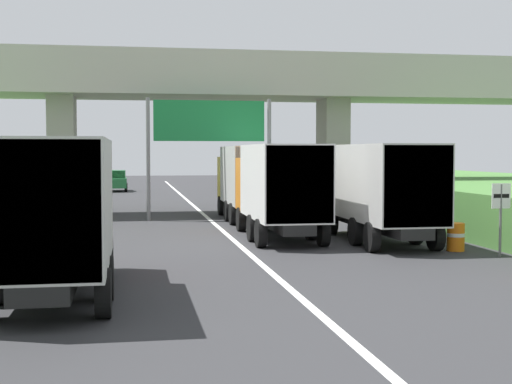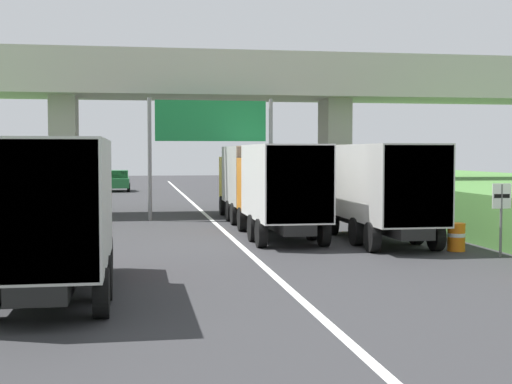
{
  "view_description": "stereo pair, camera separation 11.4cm",
  "coord_description": "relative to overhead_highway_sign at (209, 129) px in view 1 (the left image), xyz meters",
  "views": [
    {
      "loc": [
        -3.58,
        -0.46,
        3.16
      ],
      "look_at": [
        0.0,
        20.46,
        2.0
      ],
      "focal_mm": 50.84,
      "sensor_mm": 36.0,
      "label": 1
    },
    {
      "loc": [
        -3.47,
        -0.48,
        3.16
      ],
      "look_at": [
        0.0,
        20.46,
        2.0
      ],
      "focal_mm": 50.84,
      "sensor_mm": 36.0,
      "label": 2
    }
  ],
  "objects": [
    {
      "name": "truck_black",
      "position": [
        4.96,
        -9.72,
        -2.31
      ],
      "size": [
        2.44,
        7.3,
        3.44
      ],
      "color": "black",
      "rests_on": "ground"
    },
    {
      "name": "construction_barrel_5",
      "position": [
        6.69,
        -1.85,
        -3.78
      ],
      "size": [
        0.57,
        0.57,
        0.9
      ],
      "color": "orange",
      "rests_on": "ground"
    },
    {
      "name": "car_silver",
      "position": [
        4.99,
        18.48,
        -3.38
      ],
      "size": [
        1.86,
        4.1,
        1.72
      ],
      "color": "#B2B5B7",
      "rests_on": "ground"
    },
    {
      "name": "construction_barrel_3",
      "position": [
        6.64,
        -12.15,
        -3.78
      ],
      "size": [
        0.57,
        0.57,
        0.9
      ],
      "color": "orange",
      "rests_on": "ground"
    },
    {
      "name": "speed_limit_sign",
      "position": [
        7.4,
        -13.6,
        -2.76
      ],
      "size": [
        0.6,
        0.08,
        2.23
      ],
      "color": "slate",
      "rests_on": "ground"
    },
    {
      "name": "truck_red",
      "position": [
        -5.21,
        -17.63,
        -2.31
      ],
      "size": [
        2.44,
        7.3,
        3.44
      ],
      "color": "black",
      "rests_on": "ground"
    },
    {
      "name": "overpass_bridge",
      "position": [
        0.0,
        3.81,
        1.99
      ],
      "size": [
        40.0,
        4.8,
        8.19
      ],
      "color": "#ADA89E",
      "rests_on": "ground"
    },
    {
      "name": "truck_yellow",
      "position": [
        1.82,
        -0.4,
        -2.31
      ],
      "size": [
        2.44,
        7.3,
        3.44
      ],
      "color": "black",
      "rests_on": "ground"
    },
    {
      "name": "lane_centre_stripe",
      "position": [
        0.0,
        -3.63,
        -4.23
      ],
      "size": [
        0.2,
        99.52,
        0.01
      ],
      "primitive_type": "cube",
      "color": "white",
      "rests_on": "ground"
    },
    {
      "name": "construction_barrel_4",
      "position": [
        6.49,
        -7.0,
        -3.78
      ],
      "size": [
        0.57,
        0.57,
        0.9
      ],
      "color": "orange",
      "rests_on": "ground"
    },
    {
      "name": "truck_orange",
      "position": [
        1.68,
        -8.02,
        -2.31
      ],
      "size": [
        2.44,
        7.3,
        3.44
      ],
      "color": "black",
      "rests_on": "ground"
    },
    {
      "name": "car_green",
      "position": [
        -4.92,
        26.31,
        -3.38
      ],
      "size": [
        1.86,
        4.1,
        1.72
      ],
      "color": "#236B38",
      "rests_on": "ground"
    },
    {
      "name": "overhead_highway_sign",
      "position": [
        0.0,
        0.0,
        0.0
      ],
      "size": [
        5.88,
        0.18,
        5.69
      ],
      "color": "slate",
      "rests_on": "ground"
    }
  ]
}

